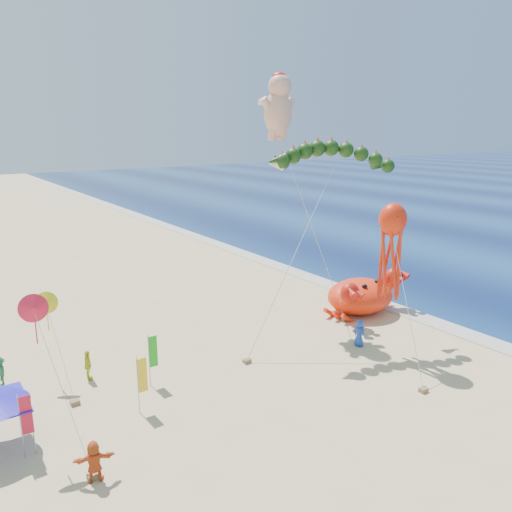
{
  "coord_description": "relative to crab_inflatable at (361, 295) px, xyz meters",
  "views": [
    {
      "loc": [
        -20.13,
        -24.02,
        14.59
      ],
      "look_at": [
        -2.0,
        2.0,
        6.5
      ],
      "focal_mm": 35.0,
      "sensor_mm": 36.0,
      "label": 1
    }
  ],
  "objects": [
    {
      "name": "foam_strip",
      "position": [
        3.06,
        -2.69,
        -1.49
      ],
      "size": [
        320.0,
        320.0,
        0.0
      ],
      "primitive_type": "plane",
      "color": "silver",
      "rests_on": "ground"
    },
    {
      "name": "feather_flags",
      "position": [
        -23.34,
        -3.01,
        0.51
      ],
      "size": [
        9.72,
        2.97,
        3.2
      ],
      "color": "gray",
      "rests_on": "ground"
    },
    {
      "name": "crab_inflatable",
      "position": [
        0.0,
        0.0,
        0.0
      ],
      "size": [
        7.76,
        5.53,
        3.4
      ],
      "color": "#F92B0D",
      "rests_on": "ground"
    },
    {
      "name": "dragon_kite",
      "position": [
        -4.78,
        -1.11,
        10.96
      ],
      "size": [
        13.0,
        3.86,
        13.52
      ],
      "color": "black",
      "rests_on": "ground"
    },
    {
      "name": "octopus_kite",
      "position": [
        -4.04,
        -6.04,
        5.93
      ],
      "size": [
        3.66,
        6.08,
        10.08
      ],
      "color": "red",
      "rests_on": "ground"
    },
    {
      "name": "beachgoers",
      "position": [
        -21.76,
        -1.67,
        -0.58
      ],
      "size": [
        24.12,
        12.32,
        1.88
      ],
      "color": "white",
      "rests_on": "ground"
    },
    {
      "name": "ground",
      "position": [
        -8.94,
        -2.69,
        -1.5
      ],
      "size": [
        320.0,
        320.0,
        0.0
      ],
      "primitive_type": "plane",
      "color": "#D1B784",
      "rests_on": "ground"
    },
    {
      "name": "cherub_kite",
      "position": [
        -5.38,
        4.31,
        14.84
      ],
      "size": [
        4.34,
        6.14,
        18.69
      ],
      "color": "#E3A18A",
      "rests_on": "ground"
    },
    {
      "name": "small_kites",
      "position": [
        -25.55,
        -0.88,
        4.1
      ],
      "size": [
        6.06,
        9.85,
        7.7
      ],
      "color": "red",
      "rests_on": "ground"
    }
  ]
}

